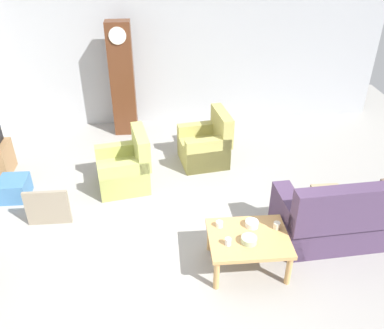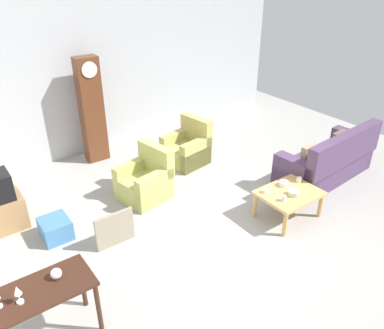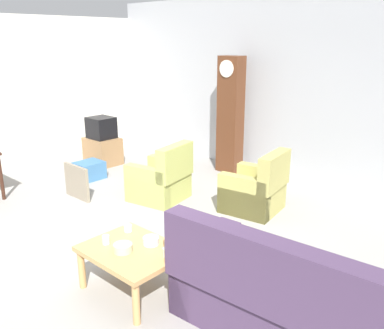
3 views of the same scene
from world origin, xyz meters
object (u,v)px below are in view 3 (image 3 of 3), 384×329
Objects in this scene: framed_picture_leaning at (77,182)px; cup_blue_rimmed at (106,240)px; couch_floral at (292,305)px; tv_stand_cabinet at (103,151)px; armchair_olive_near at (161,181)px; coffee_table_wood at (133,255)px; armchair_olive_far at (256,191)px; storage_box_blue at (89,170)px; bowl_white_stacked at (151,241)px; bowl_shallow_green at (123,248)px; tv_crt at (101,128)px; cup_cream_tall at (167,252)px; cup_white_porcelain at (128,228)px; grandfather_clock at (230,115)px.

cup_blue_rimmed reaches higher than framed_picture_leaning.
tv_stand_cabinet is (-5.40, 2.04, -0.08)m from couch_floral.
armchair_olive_near is 2.46m from coffee_table_wood.
coffee_table_wood is (0.23, -2.51, 0.09)m from armchair_olive_far.
storage_box_blue is at bearing -173.90° from armchair_olive_near.
couch_floral is at bearing 15.82° from cup_blue_rimmed.
bowl_white_stacked is (-1.48, -0.22, 0.15)m from couch_floral.
armchair_olive_far is at bearing 95.13° from coffee_table_wood.
couch_floral reaches higher than armchair_olive_near.
armchair_olive_near reaches higher than bowl_shallow_green.
couch_floral is at bearing -20.65° from tv_stand_cabinet.
armchair_olive_far reaches higher than cup_blue_rimmed.
cup_cream_tall is at bearing -28.75° from tv_crt.
cup_cream_tall is 0.44m from bowl_shallow_green.
couch_floral is 4.20m from framed_picture_leaning.
tv_stand_cabinet is 1.42× the size of tv_crt.
cup_cream_tall is (3.63, -1.59, 0.35)m from storage_box_blue.
coffee_table_wood is at bearing -50.20° from armchair_olive_near.
cup_white_porcelain is 0.44m from bowl_shallow_green.
cup_blue_rimmed is (-0.27, -0.11, 0.11)m from coffee_table_wood.
armchair_olive_far reaches higher than bowl_white_stacked.
bowl_shallow_green reaches higher than cup_white_porcelain.
couch_floral is 2.76m from armchair_olive_far.
armchair_olive_far is at bearing 1.23° from tv_stand_cabinet.
tv_crt is at bearing 146.52° from bowl_shallow_green.
framed_picture_leaning reaches higher than tv_stand_cabinet.
grandfather_clock is 4.17m from cup_blue_rimmed.
storage_box_blue is 2.46× the size of bowl_shallow_green.
armchair_olive_near is 2.34m from tv_stand_cabinet.
bowl_white_stacked is (1.74, -3.59, -0.58)m from grandfather_clock.
couch_floral is 4.99m from storage_box_blue.
tv_stand_cabinet is (-2.18, -1.33, -0.81)m from grandfather_clock.
grandfather_clock is 4.22m from cup_cream_tall.
cup_blue_rimmed is at bearing -26.06° from framed_picture_leaning.
armchair_olive_near is at bearing 154.51° from couch_floral.
grandfather_clock reaches higher than cup_cream_tall.
armchair_olive_far is 1.35× the size of tv_stand_cabinet.
storage_box_blue is at bearing -51.14° from tv_crt.
bowl_white_stacked is (3.34, -1.52, 0.35)m from storage_box_blue.
coffee_table_wood is (-1.55, -0.40, 0.05)m from couch_floral.
grandfather_clock is at bearing 113.86° from coffee_table_wood.
cup_white_porcelain is 0.70m from cup_cream_tall.
cup_white_porcelain is at bearing -32.21° from tv_stand_cabinet.
tv_stand_cabinet is at bearing 151.25° from cup_cream_tall.
storage_box_blue is at bearing 164.80° from couch_floral.
armchair_olive_near is 0.43× the size of grandfather_clock.
grandfather_clock is (-0.09, 1.88, 0.78)m from armchair_olive_near.
cup_white_porcelain is (1.34, -3.56, -0.58)m from grandfather_clock.
framed_picture_leaning is 3.11m from cup_cream_tall.
cup_blue_rimmed is at bearing -138.94° from bowl_white_stacked.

